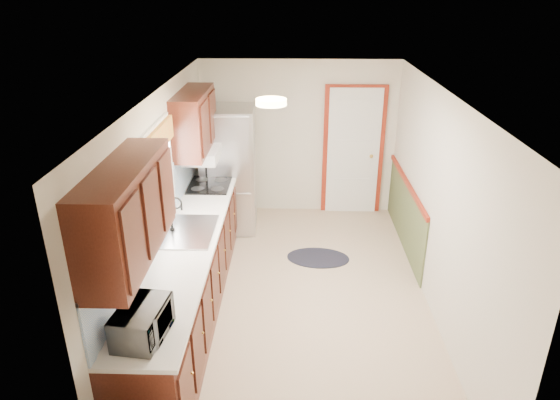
{
  "coord_description": "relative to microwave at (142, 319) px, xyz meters",
  "views": [
    {
      "loc": [
        -0.08,
        -4.98,
        3.41
      ],
      "look_at": [
        -0.23,
        0.21,
        1.15
      ],
      "focal_mm": 32.0,
      "sensor_mm": 36.0,
      "label": 1
    }
  ],
  "objects": [
    {
      "name": "ceiling_fixture",
      "position": [
        0.9,
        1.75,
        1.25
      ],
      "size": [
        0.3,
        0.3,
        0.06
      ],
      "primitive_type": "cylinder",
      "color": "#FFD88C",
      "rests_on": "room_shell"
    },
    {
      "name": "back_wall_trim",
      "position": [
        2.19,
        4.16,
        -0.22
      ],
      "size": [
        1.12,
        2.3,
        2.08
      ],
      "color": "maroon",
      "rests_on": "ground"
    },
    {
      "name": "kitchen_run",
      "position": [
        -0.04,
        1.66,
        -0.3
      ],
      "size": [
        0.63,
        4.0,
        2.2
      ],
      "color": "#3E160E",
      "rests_on": "ground"
    },
    {
      "name": "microwave",
      "position": [
        0.0,
        0.0,
        0.0
      ],
      "size": [
        0.33,
        0.52,
        0.33
      ],
      "primitive_type": "imported",
      "rotation": [
        0.0,
        0.0,
        1.45
      ],
      "color": "white",
      "rests_on": "kitchen_run"
    },
    {
      "name": "cooktop",
      "position": [
        0.01,
        3.09,
        -0.15
      ],
      "size": [
        0.54,
        0.65,
        0.02
      ],
      "primitive_type": "cube",
      "color": "black",
      "rests_on": "kitchen_run"
    },
    {
      "name": "room_shell",
      "position": [
        1.2,
        1.95,
        0.09
      ],
      "size": [
        3.2,
        5.2,
        2.52
      ],
      "color": "tan",
      "rests_on": "ground"
    },
    {
      "name": "rug",
      "position": [
        1.47,
        2.84,
        -1.1
      ],
      "size": [
        0.89,
        0.62,
        0.01
      ],
      "primitive_type": "ellipsoid",
      "rotation": [
        0.0,
        0.0,
        -0.09
      ],
      "color": "black",
      "rests_on": "ground"
    },
    {
      "name": "refrigerator",
      "position": [
        0.18,
        3.77,
        -0.19
      ],
      "size": [
        0.79,
        0.78,
        1.83
      ],
      "rotation": [
        0.0,
        0.0,
        0.04
      ],
      "color": "#B7B7BC",
      "rests_on": "ground"
    }
  ]
}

